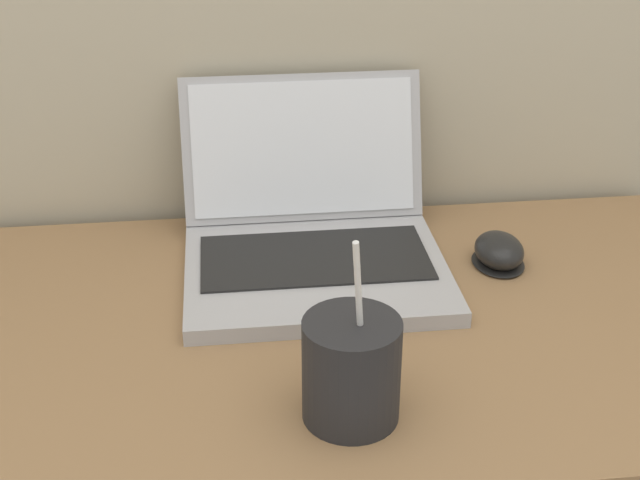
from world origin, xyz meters
name	(u,v)px	position (x,y,z in m)	size (l,w,h in m)	color
laptop	(312,232)	(-0.01, 0.44, 0.80)	(0.33, 0.33, 0.21)	#ADADB2
drink_cup	(351,368)	(-0.01, 0.12, 0.81)	(0.10, 0.10, 0.20)	#232326
computer_mouse	(499,252)	(0.23, 0.40, 0.78)	(0.07, 0.08, 0.04)	black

